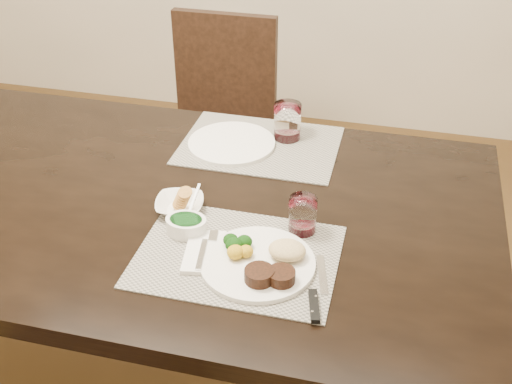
% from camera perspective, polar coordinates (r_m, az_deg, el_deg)
% --- Properties ---
extents(ground_plane, '(4.50, 4.50, 0.00)m').
position_cam_1_polar(ground_plane, '(2.24, -10.03, -16.05)').
color(ground_plane, '#483117').
rests_on(ground_plane, ground).
extents(dining_table, '(2.00, 1.00, 0.75)m').
position_cam_1_polar(dining_table, '(1.79, -12.09, -2.06)').
color(dining_table, black).
rests_on(dining_table, ground).
extents(chair_far, '(0.42, 0.42, 0.90)m').
position_cam_1_polar(chair_far, '(2.62, -3.30, 6.61)').
color(chair_far, black).
rests_on(chair_far, ground).
extents(placemat_near, '(0.46, 0.34, 0.00)m').
position_cam_1_polar(placemat_near, '(1.48, -1.67, -5.72)').
color(placemat_near, gray).
rests_on(placemat_near, dining_table).
extents(placemat_far, '(0.46, 0.34, 0.00)m').
position_cam_1_polar(placemat_far, '(1.91, 0.34, 4.17)').
color(placemat_far, gray).
rests_on(placemat_far, dining_table).
extents(dinner_plate, '(0.26, 0.26, 0.05)m').
position_cam_1_polar(dinner_plate, '(1.44, 0.59, -6.20)').
color(dinner_plate, white).
rests_on(dinner_plate, placemat_near).
extents(napkin_fork, '(0.11, 0.17, 0.02)m').
position_cam_1_polar(napkin_fork, '(1.49, -4.62, -5.31)').
color(napkin_fork, white).
rests_on(napkin_fork, placemat_near).
extents(steak_knife, '(0.05, 0.22, 0.01)m').
position_cam_1_polar(steak_knife, '(1.37, 5.36, -9.36)').
color(steak_knife, white).
rests_on(steak_knife, placemat_near).
extents(cracker_bowl, '(0.14, 0.14, 0.05)m').
position_cam_1_polar(cracker_bowl, '(1.63, -6.80, -1.12)').
color(cracker_bowl, white).
rests_on(cracker_bowl, placemat_near).
extents(sauce_ramekin, '(0.10, 0.15, 0.08)m').
position_cam_1_polar(sauce_ramekin, '(1.55, -6.21, -2.90)').
color(sauce_ramekin, white).
rests_on(sauce_ramekin, placemat_near).
extents(wine_glass_near, '(0.07, 0.07, 0.09)m').
position_cam_1_polar(wine_glass_near, '(1.54, 4.16, -2.18)').
color(wine_glass_near, white).
rests_on(wine_glass_near, placemat_near).
extents(far_plate, '(0.26, 0.26, 0.01)m').
position_cam_1_polar(far_plate, '(1.91, -2.18, 4.35)').
color(far_plate, white).
rests_on(far_plate, placemat_far).
extents(wine_glass_far, '(0.08, 0.08, 0.11)m').
position_cam_1_polar(wine_glass_far, '(1.93, 2.81, 6.13)').
color(wine_glass_far, white).
rests_on(wine_glass_far, placemat_far).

